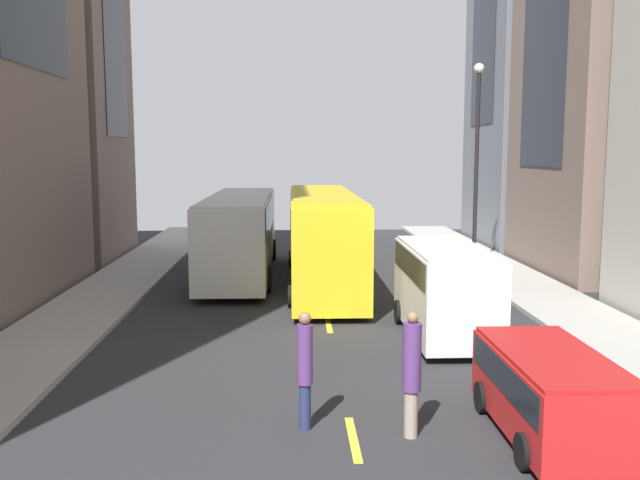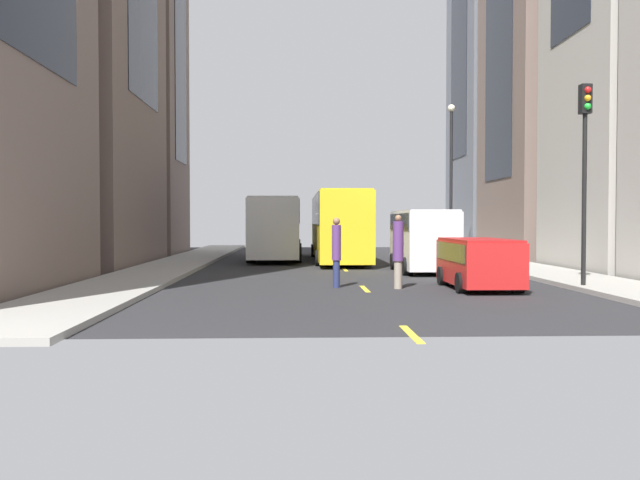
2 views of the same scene
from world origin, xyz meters
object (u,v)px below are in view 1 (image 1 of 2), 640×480
at_px(car_red_0, 551,388).
at_px(pedestrian_crossing_mid, 412,371).
at_px(city_bus_white, 240,227).
at_px(delivery_van_white, 445,284).
at_px(pedestrian_crossing_near, 305,366).
at_px(streetcar_yellow, 323,230).

height_order(car_red_0, pedestrian_crossing_mid, pedestrian_crossing_mid).
distance_m(city_bus_white, delivery_van_white, 12.24).
bearing_deg(pedestrian_crossing_mid, city_bus_white, 162.39).
distance_m(city_bus_white, pedestrian_crossing_near, 16.93).
height_order(city_bus_white, pedestrian_crossing_mid, city_bus_white).
bearing_deg(streetcar_yellow, pedestrian_crossing_mid, -86.36).
distance_m(city_bus_white, streetcar_yellow, 4.13).
bearing_deg(pedestrian_crossing_mid, car_red_0, 55.42).
xyz_separation_m(streetcar_yellow, car_red_0, (3.47, -14.93, -1.19)).
bearing_deg(city_bus_white, delivery_van_white, -58.30).
xyz_separation_m(streetcar_yellow, pedestrian_crossing_near, (-0.98, -14.37, -0.90)).
distance_m(streetcar_yellow, pedestrian_crossing_mid, 14.86).
xyz_separation_m(city_bus_white, delivery_van_white, (6.43, -10.41, -0.50)).
height_order(pedestrian_crossing_mid, pedestrian_crossing_near, pedestrian_crossing_mid).
distance_m(pedestrian_crossing_mid, pedestrian_crossing_near, 1.97).
bearing_deg(delivery_van_white, car_red_0, -86.54).
xyz_separation_m(streetcar_yellow, delivery_van_white, (3.05, -8.04, -0.61)).
xyz_separation_m(city_bus_white, pedestrian_crossing_mid, (4.32, -17.17, -0.77)).
xyz_separation_m(city_bus_white, car_red_0, (6.84, -17.30, -1.08)).
bearing_deg(pedestrian_crossing_mid, pedestrian_crossing_near, -134.42).
xyz_separation_m(car_red_0, pedestrian_crossing_near, (-4.45, 0.56, 0.29)).
bearing_deg(pedestrian_crossing_mid, streetcar_yellow, 151.91).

